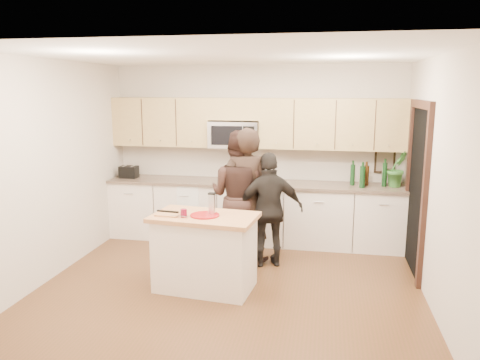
% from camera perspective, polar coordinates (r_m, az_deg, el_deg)
% --- Properties ---
extents(floor, '(4.50, 4.50, 0.00)m').
position_cam_1_polar(floor, '(5.83, -1.10, -12.60)').
color(floor, '#58321E').
rests_on(floor, ground).
extents(room_shell, '(4.52, 4.02, 2.71)m').
position_cam_1_polar(room_shell, '(5.37, -1.17, 4.57)').
color(room_shell, beige).
rests_on(room_shell, ground).
extents(back_cabinetry, '(4.50, 0.66, 0.94)m').
position_cam_1_polar(back_cabinetry, '(7.24, 1.59, -3.87)').
color(back_cabinetry, silver).
rests_on(back_cabinetry, ground).
extents(upper_cabinetry, '(4.50, 0.33, 0.75)m').
position_cam_1_polar(upper_cabinetry, '(7.15, 2.10, 7.09)').
color(upper_cabinetry, tan).
rests_on(upper_cabinetry, ground).
extents(microwave, '(0.76, 0.41, 0.40)m').
position_cam_1_polar(microwave, '(7.19, -0.67, 5.58)').
color(microwave, silver).
rests_on(microwave, ground).
extents(doorway, '(0.06, 1.25, 2.20)m').
position_cam_1_polar(doorway, '(6.34, 20.77, -0.39)').
color(doorway, black).
rests_on(doorway, ground).
extents(framed_picture, '(0.30, 0.03, 0.38)m').
position_cam_1_polar(framed_picture, '(7.34, 17.23, 2.28)').
color(framed_picture, black).
rests_on(framed_picture, ground).
extents(dish_towel, '(0.34, 0.60, 0.48)m').
position_cam_1_polar(dish_towel, '(7.19, -6.13, -1.34)').
color(dish_towel, white).
rests_on(dish_towel, ground).
extents(island, '(1.27, 0.82, 0.90)m').
position_cam_1_polar(island, '(5.58, -4.30, -8.71)').
color(island, silver).
rests_on(island, ground).
extents(red_plate, '(0.34, 0.34, 0.02)m').
position_cam_1_polar(red_plate, '(5.41, -4.31, -4.30)').
color(red_plate, maroon).
rests_on(red_plate, island).
extents(box_grater, '(0.08, 0.07, 0.25)m').
position_cam_1_polar(box_grater, '(5.40, -3.44, -2.82)').
color(box_grater, silver).
rests_on(box_grater, red_plate).
extents(drink_glass, '(0.07, 0.07, 0.09)m').
position_cam_1_polar(drink_glass, '(5.37, -6.88, -4.02)').
color(drink_glass, maroon).
rests_on(drink_glass, island).
extents(cutting_board, '(0.28, 0.21, 0.02)m').
position_cam_1_polar(cutting_board, '(5.48, -8.77, -4.18)').
color(cutting_board, '#BE7E4F').
rests_on(cutting_board, island).
extents(tongs, '(0.27, 0.06, 0.02)m').
position_cam_1_polar(tongs, '(5.54, -8.80, -3.81)').
color(tongs, black).
rests_on(tongs, cutting_board).
extents(knife, '(0.21, 0.04, 0.01)m').
position_cam_1_polar(knife, '(5.35, -7.42, -4.36)').
color(knife, silver).
rests_on(knife, cutting_board).
extents(toaster, '(0.27, 0.19, 0.19)m').
position_cam_1_polar(toaster, '(7.67, -13.39, 0.97)').
color(toaster, black).
rests_on(toaster, back_cabinetry).
extents(bottle_cluster, '(0.53, 0.32, 0.41)m').
position_cam_1_polar(bottle_cluster, '(7.06, 15.45, 0.71)').
color(bottle_cluster, black).
rests_on(bottle_cluster, back_cabinetry).
extents(orchid, '(0.38, 0.35, 0.54)m').
position_cam_1_polar(orchid, '(7.11, 18.64, 1.36)').
color(orchid, '#397B31').
rests_on(orchid, back_cabinetry).
extents(woman_left, '(0.76, 0.59, 1.84)m').
position_cam_1_polar(woman_left, '(6.25, 0.75, -2.02)').
color(woman_left, black).
rests_on(woman_left, ground).
extents(woman_center, '(1.04, 0.92, 1.80)m').
position_cam_1_polar(woman_center, '(6.37, -0.11, -1.99)').
color(woman_center, black).
rests_on(woman_center, ground).
extents(woman_right, '(0.97, 0.62, 1.53)m').
position_cam_1_polar(woman_right, '(6.20, 3.65, -3.65)').
color(woman_right, black).
rests_on(woman_right, ground).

